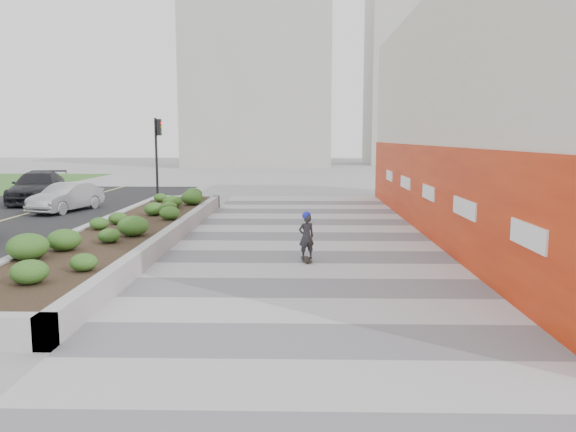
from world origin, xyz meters
name	(u,v)px	position (x,y,z in m)	size (l,w,h in m)	color
ground	(311,314)	(0.00, 0.00, 0.00)	(160.00, 160.00, 0.00)	gray
walkway	(308,275)	(0.00, 3.00, 0.01)	(8.00, 36.00, 0.01)	#A8A8AD
building	(516,116)	(6.98, 8.98, 3.98)	(6.04, 24.08, 8.00)	beige
planter	(130,229)	(-5.50, 7.00, 0.42)	(3.00, 18.00, 0.90)	#9E9EA0
traffic_signal_near	(158,148)	(-7.23, 17.50, 2.76)	(0.33, 0.28, 4.20)	black
distant_bldg_north_l	(258,77)	(-5.00, 55.00, 10.00)	(16.00, 12.00, 20.00)	#ADAAA3
distant_bldg_north_r	(426,64)	(15.00, 60.00, 12.00)	(14.00, 10.00, 24.00)	#ADAAA3
manhole_cover	(329,275)	(0.50, 3.00, 0.00)	(0.44, 0.44, 0.01)	#595654
skateboarder	(306,236)	(-0.04, 4.43, 0.69)	(0.51, 0.74, 1.35)	beige
car_silver	(66,197)	(-10.55, 14.32, 0.63)	(1.33, 3.82, 1.26)	#AEAFB6
car_dark	(38,187)	(-13.38, 17.68, 0.77)	(2.16, 5.31, 1.54)	black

